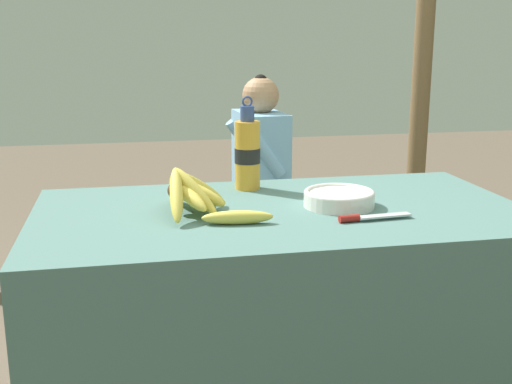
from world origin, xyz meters
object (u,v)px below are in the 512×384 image
at_px(serving_bowl, 339,198).
at_px(banana_bunch_ripe, 188,190).
at_px(seated_vendor, 252,172).
at_px(loose_banana_front, 237,217).
at_px(water_bottle, 247,153).
at_px(banana_bunch_green, 118,208).
at_px(knife, 364,217).
at_px(support_post_far, 424,46).
at_px(wooden_bench, 209,226).

bearing_deg(serving_bowl, banana_bunch_ripe, 177.52).
height_order(serving_bowl, seated_vendor, seated_vendor).
relative_size(loose_banana_front, seated_vendor, 0.18).
height_order(banana_bunch_ripe, loose_banana_front, banana_bunch_ripe).
height_order(water_bottle, loose_banana_front, water_bottle).
bearing_deg(banana_bunch_green, banana_bunch_ripe, -80.36).
bearing_deg(loose_banana_front, seated_vendor, 77.56).
height_order(knife, seated_vendor, seated_vendor).
xyz_separation_m(loose_banana_front, knife, (0.33, -0.04, -0.01)).
distance_m(water_bottle, seated_vendor, 1.07).
bearing_deg(seated_vendor, banana_bunch_green, -8.49).
height_order(loose_banana_front, knife, loose_banana_front).
bearing_deg(support_post_far, banana_bunch_ripe, -132.31).
bearing_deg(wooden_bench, knife, -80.88).
relative_size(knife, support_post_far, 0.09).
height_order(serving_bowl, water_bottle, water_bottle).
height_order(water_bottle, support_post_far, support_post_far).
distance_m(loose_banana_front, knife, 0.34).
distance_m(serving_bowl, wooden_bench, 1.41).
bearing_deg(support_post_far, loose_banana_front, -127.61).
bearing_deg(banana_bunch_ripe, support_post_far, 47.69).
relative_size(serving_bowl, knife, 0.99).
distance_m(water_bottle, wooden_bench, 1.18).
bearing_deg(water_bottle, support_post_far, 47.37).
distance_m(banana_bunch_ripe, water_bottle, 0.33).
bearing_deg(banana_bunch_ripe, loose_banana_front, -50.07).
bearing_deg(banana_bunch_green, serving_bowl, -63.69).
distance_m(seated_vendor, support_post_far, 1.20).
bearing_deg(knife, seated_vendor, 86.53).
distance_m(serving_bowl, loose_banana_front, 0.34).
distance_m(knife, seated_vendor, 1.44).
bearing_deg(loose_banana_front, support_post_far, 52.39).
height_order(serving_bowl, support_post_far, support_post_far).
bearing_deg(loose_banana_front, knife, -6.34).
relative_size(banana_bunch_ripe, loose_banana_front, 1.70).
distance_m(loose_banana_front, support_post_far, 2.18).
distance_m(knife, support_post_far, 2.03).
xyz_separation_m(banana_bunch_ripe, banana_bunch_green, (-0.22, 1.29, -0.39)).
relative_size(wooden_bench, banana_bunch_green, 5.85).
relative_size(loose_banana_front, support_post_far, 0.08).
height_order(water_bottle, banana_bunch_green, water_bottle).
height_order(banana_bunch_green, support_post_far, support_post_far).
height_order(knife, support_post_far, support_post_far).
bearing_deg(banana_bunch_green, water_bottle, -67.58).
xyz_separation_m(wooden_bench, support_post_far, (1.21, 0.26, 0.86)).
relative_size(banana_bunch_ripe, serving_bowl, 1.59).
bearing_deg(support_post_far, knife, -119.27).
height_order(banana_bunch_ripe, support_post_far, support_post_far).
bearing_deg(wooden_bench, seated_vendor, -9.85).
bearing_deg(banana_bunch_green, support_post_far, 9.18).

